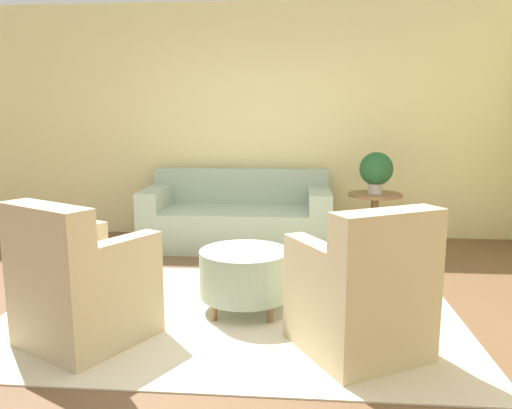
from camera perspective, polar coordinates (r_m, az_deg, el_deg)
ground_plane at (r=3.83m, az=-3.00°, el=-12.54°), size 16.00×16.00×0.00m
wall_back at (r=6.17m, az=0.26°, el=9.41°), size 9.18×0.12×2.80m
rug at (r=3.83m, az=-3.00°, el=-12.47°), size 3.39×2.18×0.01m
couch at (r=5.73m, az=-2.08°, el=-1.62°), size 2.08×0.96×0.85m
armchair_left at (r=3.47m, az=-19.45°, el=-8.95°), size 0.95×0.96×0.94m
armchair_right at (r=3.20m, az=12.11°, el=-10.19°), size 0.95×0.96×0.94m
ottoman_table at (r=3.80m, az=-1.30°, el=-7.84°), size 0.68×0.68×0.47m
side_table at (r=5.58m, az=13.38°, el=-0.79°), size 0.58×0.58×0.65m
potted_plant_on_side_table at (r=5.52m, az=13.58°, el=3.87°), size 0.36×0.36×0.45m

